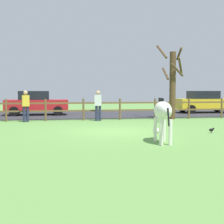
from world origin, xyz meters
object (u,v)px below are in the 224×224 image
at_px(parked_car_red, 36,103).
at_px(visitor_right_of_tree, 26,105).
at_px(visitor_left_of_tree, 98,104).
at_px(bare_tree, 172,82).
at_px(zebra, 162,114).
at_px(crow_on_grass, 212,130).
at_px(parked_car_yellow, 204,102).

relative_size(parked_car_red, visitor_right_of_tree, 2.45).
relative_size(visitor_left_of_tree, visitor_right_of_tree, 1.00).
bearing_deg(parked_car_red, bare_tree, -26.30).
height_order(bare_tree, visitor_left_of_tree, bare_tree).
distance_m(zebra, visitor_right_of_tree, 9.10).
relative_size(zebra, visitor_left_of_tree, 1.18).
distance_m(crow_on_grass, visitor_left_of_tree, 6.90).
xyz_separation_m(parked_car_red, visitor_right_of_tree, (-0.28, -4.28, 0.06)).
height_order(zebra, crow_on_grass, zebra).
bearing_deg(visitor_left_of_tree, parked_car_red, 129.43).
relative_size(bare_tree, zebra, 2.22).
height_order(zebra, parked_car_yellow, parked_car_yellow).
distance_m(zebra, visitor_left_of_tree, 7.78).
xyz_separation_m(parked_car_yellow, visitor_right_of_tree, (-12.06, -4.47, 0.06)).
height_order(zebra, parked_car_red, parked_car_red).
bearing_deg(parked_car_red, zebra, -69.14).
distance_m(parked_car_yellow, visitor_right_of_tree, 12.86).
distance_m(parked_car_red, visitor_left_of_tree, 5.55).
height_order(bare_tree, visitor_right_of_tree, bare_tree).
height_order(bare_tree, crow_on_grass, bare_tree).
distance_m(crow_on_grass, visitor_right_of_tree, 9.49).
distance_m(zebra, crow_on_grass, 3.37).
distance_m(bare_tree, parked_car_red, 8.87).
height_order(zebra, visitor_left_of_tree, visitor_left_of_tree).
relative_size(crow_on_grass, parked_car_red, 0.05).
bearing_deg(bare_tree, crow_on_grass, -96.02).
xyz_separation_m(bare_tree, parked_car_red, (-7.87, 3.89, -1.29)).
bearing_deg(visitor_right_of_tree, visitor_left_of_tree, -0.01).
height_order(crow_on_grass, parked_car_red, parked_car_red).
bearing_deg(bare_tree, visitor_right_of_tree, -177.21).
distance_m(zebra, parked_car_red, 12.83).
bearing_deg(crow_on_grass, visitor_right_of_tree, 142.40).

